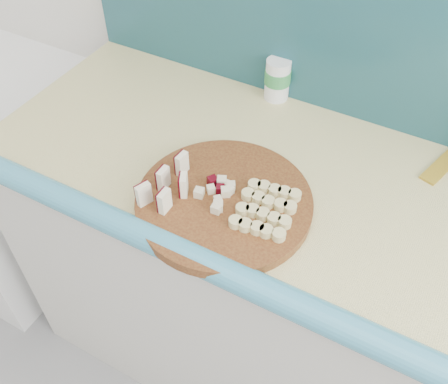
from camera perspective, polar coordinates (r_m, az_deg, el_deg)
kitchen_counter at (r=1.48m, az=19.61°, el=-15.96°), size 2.20×0.63×0.91m
cutting_board at (r=1.06m, az=0.00°, el=-1.18°), size 0.41×0.41×0.02m
apple_wedges at (r=1.05m, az=-6.52°, el=0.91°), size 0.08×0.15×0.05m
apple_chunks at (r=1.05m, az=-1.23°, el=-0.03°), size 0.05×0.06×0.02m
banana_slices at (r=1.03m, az=4.77°, el=-1.90°), size 0.13×0.15×0.02m
canister at (r=1.34m, az=6.13°, el=12.76°), size 0.07×0.07×0.11m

